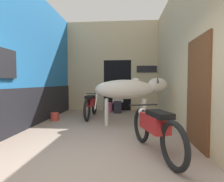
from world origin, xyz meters
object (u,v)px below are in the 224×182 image
motorcycle_near (154,127)px  bucket (55,117)px  motorcycle_far (91,104)px  cow (129,90)px  shopkeeper_seated (118,98)px  plastic_stool (110,107)px

motorcycle_near → bucket: bearing=139.2°
motorcycle_near → motorcycle_far: (-1.73, 3.03, 0.01)m
cow → bucket: 2.60m
shopkeeper_seated → plastic_stool: (-0.35, 0.17, -0.41)m
motorcycle_near → motorcycle_far: size_ratio=0.95×
cow → motorcycle_near: cow is taller
motorcycle_near → motorcycle_far: 3.49m
cow → plastic_stool: 2.41m
cow → motorcycle_far: cow is taller
cow → shopkeeper_seated: bearing=102.5°
cow → motorcycle_near: bearing=-79.5°
motorcycle_far → shopkeeper_seated: (0.90, 1.05, 0.15)m
motorcycle_near → bucket: 3.73m
motorcycle_far → motorcycle_near: bearing=-60.3°
motorcycle_far → shopkeeper_seated: bearing=49.3°
plastic_stool → shopkeeper_seated: bearing=-26.0°
motorcycle_near → plastic_stool: (-1.18, 4.25, -0.25)m
shopkeeper_seated → motorcycle_near: bearing=-78.5°
shopkeeper_seated → bucket: (-1.99, -1.65, -0.49)m
cow → motorcycle_far: 1.71m
cow → shopkeeper_seated: (-0.43, 1.96, -0.41)m
cow → shopkeeper_seated: 2.05m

